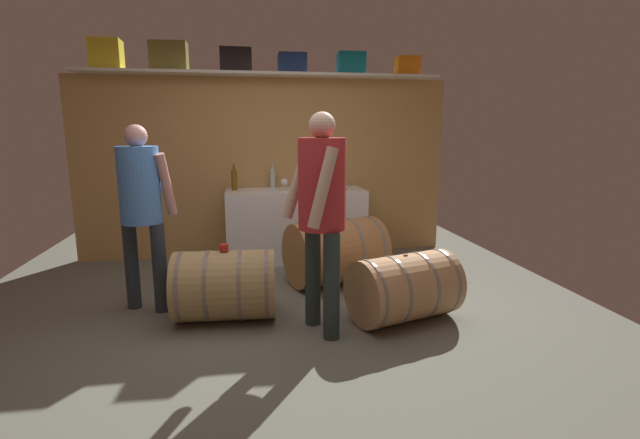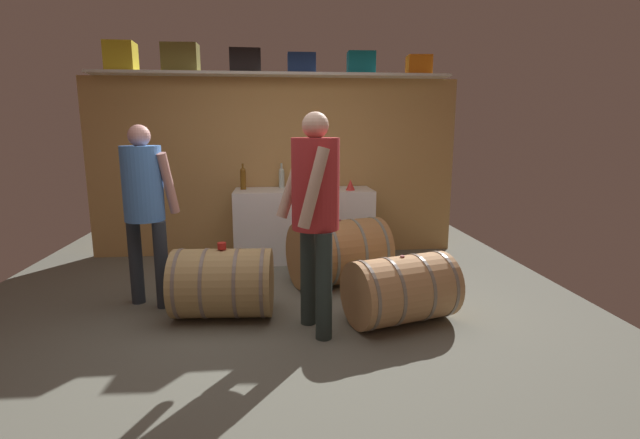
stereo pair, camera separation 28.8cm
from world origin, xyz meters
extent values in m
cube|color=#65675A|center=(0.00, 0.56, -0.01)|extent=(5.76, 7.69, 0.02)
cube|color=tan|center=(0.00, 2.24, 1.09)|extent=(4.56, 0.10, 2.19)
cube|color=silver|center=(0.00, 2.09, 2.21)|extent=(4.20, 0.40, 0.03)
cube|color=yellow|center=(-1.73, 2.09, 2.38)|extent=(0.33, 0.30, 0.32)
cube|color=olive|center=(-1.07, 2.09, 2.38)|extent=(0.42, 0.23, 0.32)
cube|color=black|center=(-0.33, 2.09, 2.36)|extent=(0.37, 0.28, 0.27)
cube|color=navy|center=(0.33, 2.09, 2.33)|extent=(0.33, 0.29, 0.23)
cube|color=#107786|center=(1.04, 2.09, 2.35)|extent=(0.33, 0.24, 0.26)
cube|color=orange|center=(1.75, 2.09, 2.33)|extent=(0.30, 0.25, 0.23)
cube|color=white|center=(0.33, 1.89, 0.43)|extent=(1.65, 0.59, 0.86)
cylinder|color=#B3C4B8|center=(0.07, 2.10, 0.96)|extent=(0.07, 0.07, 0.19)
sphere|color=#B3C4B8|center=(0.07, 2.10, 1.07)|extent=(0.07, 0.07, 0.07)
cylinder|color=#B3C4B8|center=(0.07, 2.10, 1.12)|extent=(0.03, 0.03, 0.09)
cylinder|color=brown|center=(-0.39, 1.96, 0.97)|extent=(0.07, 0.07, 0.21)
sphere|color=brown|center=(-0.39, 1.96, 1.09)|extent=(0.07, 0.07, 0.07)
cylinder|color=brown|center=(-0.39, 1.96, 1.14)|extent=(0.02, 0.02, 0.08)
cylinder|color=white|center=(0.19, 1.80, 0.87)|extent=(0.07, 0.07, 0.00)
cylinder|color=white|center=(0.19, 1.80, 0.90)|extent=(0.01, 0.01, 0.07)
sphere|color=white|center=(0.19, 1.80, 0.97)|extent=(0.08, 0.08, 0.08)
sphere|color=maroon|center=(0.19, 1.80, 0.96)|extent=(0.05, 0.05, 0.05)
cone|color=red|center=(0.88, 1.77, 0.93)|extent=(0.11, 0.11, 0.13)
cylinder|color=tan|center=(-0.46, 0.19, 0.30)|extent=(0.86, 0.63, 0.58)
cylinder|color=slate|center=(-0.81, 0.21, 0.30)|extent=(0.06, 0.59, 0.59)
cylinder|color=slate|center=(-0.59, 0.20, 0.30)|extent=(0.06, 0.59, 0.59)
cylinder|color=slate|center=(-0.33, 0.18, 0.30)|extent=(0.06, 0.59, 0.59)
cylinder|color=slate|center=(-0.12, 0.17, 0.30)|extent=(0.06, 0.59, 0.59)
cylinder|color=#91503F|center=(-0.46, 0.19, 0.59)|extent=(0.04, 0.04, 0.01)
cylinder|color=tan|center=(1.01, -0.07, 0.28)|extent=(0.98, 0.78, 0.55)
cylinder|color=gray|center=(0.67, -0.18, 0.28)|extent=(0.20, 0.54, 0.56)
cylinder|color=gray|center=(0.88, -0.12, 0.28)|extent=(0.20, 0.54, 0.56)
cylinder|color=gray|center=(1.14, -0.03, 0.28)|extent=(0.20, 0.54, 0.56)
cylinder|color=gray|center=(1.35, 0.03, 0.28)|extent=(0.20, 0.54, 0.56)
cylinder|color=#974747|center=(1.01, -0.07, 0.56)|extent=(0.04, 0.04, 0.01)
cylinder|color=#A47442|center=(0.63, 0.94, 0.33)|extent=(1.09, 0.90, 0.66)
cylinder|color=slate|center=(0.26, 0.83, 0.33)|extent=(0.22, 0.65, 0.67)
cylinder|color=slate|center=(0.49, 0.90, 0.33)|extent=(0.22, 0.65, 0.67)
cylinder|color=slate|center=(0.78, 0.99, 0.33)|extent=(0.22, 0.65, 0.67)
cylinder|color=slate|center=(1.01, 1.06, 0.33)|extent=(0.22, 0.65, 0.67)
cylinder|color=#8F4852|center=(0.63, 0.94, 0.67)|extent=(0.04, 0.04, 0.01)
cylinder|color=red|center=(-0.46, 0.19, 0.62)|extent=(0.07, 0.07, 0.06)
cylinder|color=#283533|center=(0.25, -0.03, 0.41)|extent=(0.13, 0.13, 0.83)
cylinder|color=#283533|center=(0.34, -0.32, 0.41)|extent=(0.13, 0.13, 0.83)
cylinder|color=#B62B2E|center=(0.29, -0.17, 1.17)|extent=(0.36, 0.36, 0.68)
sphere|color=tan|center=(0.29, -0.17, 1.60)|extent=(0.20, 0.20, 0.20)
cylinder|color=tan|center=(0.13, -0.01, 1.17)|extent=(0.29, 0.17, 0.57)
cylinder|color=tan|center=(0.26, -0.40, 1.17)|extent=(0.26, 0.16, 0.58)
cylinder|color=#29313B|center=(-1.02, 0.45, 0.39)|extent=(0.12, 0.12, 0.79)
cylinder|color=#29313B|center=(-1.28, 0.58, 0.39)|extent=(0.12, 0.12, 0.79)
cylinder|color=#4A83D6|center=(-1.15, 0.51, 1.11)|extent=(0.34, 0.34, 0.65)
sphere|color=tan|center=(-1.15, 0.51, 1.52)|extent=(0.19, 0.19, 0.19)
cylinder|color=tan|center=(-0.93, 0.51, 1.11)|extent=(0.17, 0.23, 0.55)
cylinder|color=tan|center=(-1.28, 0.69, 1.11)|extent=(0.17, 0.22, 0.55)
camera|label=1|loc=(-0.29, -3.54, 1.57)|focal=25.80mm
camera|label=2|loc=(0.00, -3.58, 1.57)|focal=25.80mm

